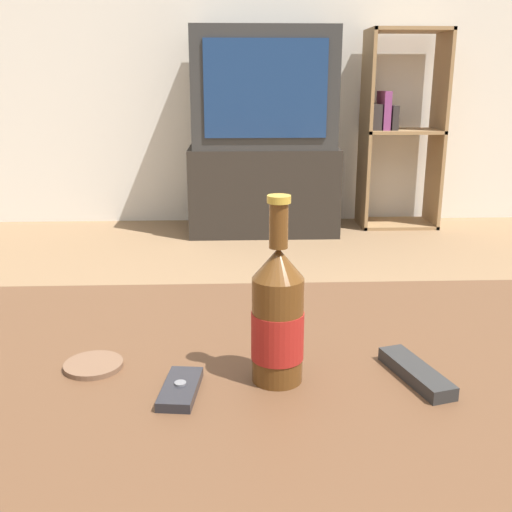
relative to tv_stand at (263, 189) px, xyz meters
name	(u,v)px	position (x,y,z in m)	size (l,w,h in m)	color
back_wall	(232,8)	(-0.18, 0.32, 1.05)	(8.00, 0.05, 2.60)	silver
coffee_table	(241,395)	(-0.18, -2.71, 0.14)	(1.20, 0.73, 0.46)	brown
tv_stand	(263,189)	(0.00, 0.00, 0.00)	(0.87, 0.48, 0.51)	#28231E
television	(263,88)	(0.00, 0.00, 0.58)	(0.81, 0.49, 0.66)	#2D2D2D
bookshelf	(398,128)	(0.83, 0.10, 0.35)	(0.47, 0.30, 1.17)	#99754C
beer_bottle	(278,318)	(-0.12, -2.78, 0.30)	(0.08, 0.08, 0.27)	#563314
cell_phone	(181,389)	(-0.26, -2.81, 0.21)	(0.06, 0.11, 0.02)	#232328
remote_control	(416,373)	(0.08, -2.78, 0.22)	(0.08, 0.15, 0.02)	#282828
coaster	(93,365)	(-0.40, -2.73, 0.21)	(0.09, 0.09, 0.01)	brown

